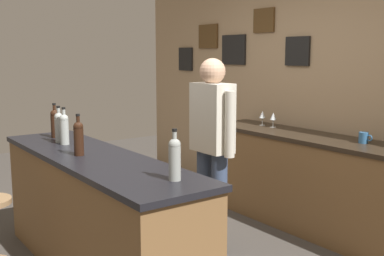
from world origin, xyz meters
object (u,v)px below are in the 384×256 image
Objects in this scene: wine_bottle_b at (59,126)px; wine_glass_b at (273,117)px; coffee_mug at (364,138)px; bartender at (212,142)px; wine_bottle_a at (55,122)px; wine_bottle_d at (79,137)px; wine_bottle_c at (64,128)px; wine_bottle_e at (175,158)px; wine_glass_a at (262,115)px.

wine_glass_b is at bearing 79.50° from wine_bottle_b.
coffee_mug is at bearing -0.91° from wine_glass_b.
wine_bottle_b is (-0.83, -0.98, 0.12)m from bartender.
wine_glass_b is at bearing 110.51° from bartender.
bartender is 1.23m from wine_glass_b.
wine_bottle_a is 1.97× the size of wine_glass_b.
bartender reaches higher than wine_bottle_d.
wine_bottle_a is at bearing 167.99° from wine_bottle_b.
bartender is 1.31m from coffee_mug.
wine_bottle_a is 1.00× the size of wine_bottle_d.
wine_bottle_d is (0.83, -0.13, 0.00)m from wine_bottle_a.
wine_bottle_e is at bearing 4.19° from wine_bottle_c.
wine_glass_a is at bearing 87.21° from wine_bottle_c.
wine_bottle_d is at bearing -80.66° from wine_glass_a.
wine_bottle_b is 2.17m from wine_glass_b.
wine_bottle_e is at bearing -87.18° from coffee_mug.
bartender is 5.29× the size of wine_bottle_a.
wine_glass_a is 0.17m from wine_glass_b.
wine_bottle_b and wine_bottle_c have the same top height.
bartender is at bearing 49.79° from wine_bottle_b.
wine_bottle_b reaches higher than coffee_mug.
wine_bottle_e is at bearing -59.83° from wine_glass_b.
wine_glass_b is (0.63, 2.08, -0.05)m from wine_bottle_a.
wine_bottle_c is 2.15m from wine_glass_b.
wine_glass_b is at bearing 120.17° from wine_bottle_e.
wine_glass_b is at bearing 179.09° from coffee_mug.
wine_bottle_d reaches higher than wine_glass_a.
wine_bottle_c and wine_bottle_d have the same top height.
wine_glass_a is 1.25m from coffee_mug.
wine_bottle_d is 1.97× the size of wine_glass_a.
wine_bottle_b is at bearing -100.50° from wine_glass_b.
wine_bottle_d is 1.00m from wine_bottle_e.
coffee_mug is (1.71, 2.06, -0.11)m from wine_bottle_a.
bartender is 1.31m from wine_glass_a.
wine_glass_a is (0.10, 2.14, -0.05)m from wine_bottle_c.
wine_bottle_d is at bearing -102.47° from bartender.
wine_bottle_a is 0.84m from wine_bottle_d.
bartender is 12.96× the size of coffee_mug.
wine_bottle_b reaches higher than wine_glass_b.
wine_bottle_e is 2.01m from coffee_mug.
wine_bottle_a is 1.00× the size of wine_bottle_c.
wine_bottle_b is (0.24, -0.05, 0.00)m from wine_bottle_a.
wine_bottle_c is 1.97× the size of wine_glass_b.
wine_glass_a is (0.47, 2.09, -0.05)m from wine_bottle_a.
wine_bottle_b is 2.45× the size of coffee_mug.
wine_bottle_d reaches higher than wine_glass_b.
wine_bottle_d is at bearing -84.86° from wine_glass_b.
wine_glass_b is (-1.18, 2.03, -0.05)m from wine_bottle_e.
wine_bottle_e reaches higher than wine_glass_a.
wine_bottle_d and wine_bottle_e have the same top height.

